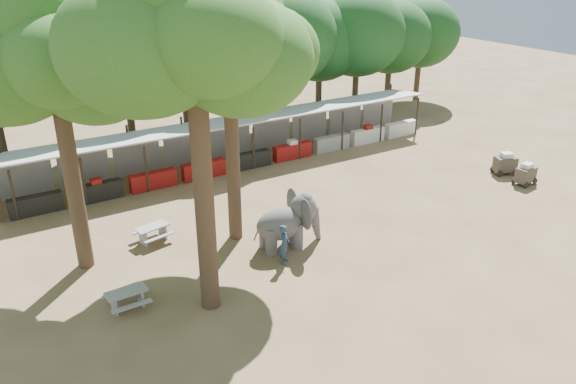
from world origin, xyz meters
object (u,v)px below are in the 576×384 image
yard_tree_left (46,51)px  handler (284,244)px  elephant (289,221)px  yard_tree_back (222,31)px  picnic_table_near (127,297)px  cart_front (526,174)px  picnic_table_far (153,231)px  yard_tree_center (186,30)px  cart_back (505,164)px

yard_tree_left → handler: bearing=-31.2°
elephant → handler: elephant is taller
yard_tree_back → elephant: size_ratio=3.80×
picnic_table_near → cart_front: cart_front is taller
picnic_table_far → elephant: bearing=-47.6°
yard_tree_left → handler: yard_tree_left is taller
yard_tree_left → elephant: bearing=-21.8°
picnic_table_far → cart_front: (18.56, -4.23, 0.12)m
yard_tree_center → yard_tree_back: size_ratio=1.06×
yard_tree_left → handler: (6.78, -4.10, -7.38)m
yard_tree_left → picnic_table_far: yard_tree_left is taller
picnic_table_far → cart_back: (18.86, -2.70, 0.14)m
yard_tree_left → picnic_table_near: 8.69m
yard_tree_center → yard_tree_back: (3.00, 4.00, -0.67)m
picnic_table_near → picnic_table_far: size_ratio=0.87×
yard_tree_left → cart_back: (21.87, -2.40, -7.60)m
yard_tree_left → picnic_table_near: yard_tree_left is taller
yard_tree_center → handler: bearing=13.3°
yard_tree_left → yard_tree_back: yard_tree_back is taller
handler → yard_tree_left: bearing=96.4°
picnic_table_near → handler: bearing=-3.3°
yard_tree_left → picnic_table_far: 8.32m
yard_tree_left → yard_tree_center: bearing=-59.0°
picnic_table_near → picnic_table_far: (2.37, 4.17, 0.00)m
yard_tree_left → yard_tree_back: (6.00, -1.00, 0.34)m
picnic_table_far → cart_front: size_ratio=1.28×
yard_tree_left → yard_tree_back: 6.09m
yard_tree_center → picnic_table_far: size_ratio=7.47×
yard_tree_left → yard_tree_back: bearing=-9.5°
handler → cart_front: 14.80m
yard_tree_back → cart_front: bearing=-10.7°
yard_tree_center → elephant: 9.52m
yard_tree_center → elephant: bearing=22.8°
cart_front → cart_back: 1.56m
handler → cart_front: handler is taller
cart_front → yard_tree_center: bearing=177.0°
yard_tree_center → cart_back: 20.91m
yard_tree_center → picnic_table_near: size_ratio=8.62×
cart_front → yard_tree_back: bearing=163.0°
elephant → picnic_table_far: elephant is taller
yard_tree_left → yard_tree_center: 5.92m
handler → yard_tree_back: bearing=51.7°
yard_tree_back → picnic_table_near: yard_tree_back is taller
yard_tree_back → picnic_table_near: (-5.35, -2.87, -8.09)m
cart_front → picnic_table_far: bearing=160.8°
handler → yard_tree_center: bearing=141.0°
yard_tree_left → cart_back: bearing=-6.3°
cart_back → yard_tree_left: bearing=-164.7°
picnic_table_far → handler: bearing=-61.2°
picnic_table_near → yard_tree_center: bearing=-26.8°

